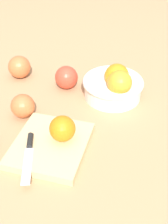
{
  "coord_description": "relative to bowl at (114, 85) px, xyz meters",
  "views": [
    {
      "loc": [
        0.6,
        0.13,
        0.53
      ],
      "look_at": [
        -0.03,
        0.06,
        0.04
      ],
      "focal_mm": 47.75,
      "sensor_mm": 36.0,
      "label": 1
    }
  ],
  "objects": [
    {
      "name": "apple_mid_left",
      "position": [
        -0.04,
        -0.15,
        -0.01
      ],
      "size": [
        0.07,
        0.07,
        0.07
      ],
      "primitive_type": "sphere",
      "color": "#D6422D",
      "rests_on": "ground_plane"
    },
    {
      "name": "knife",
      "position": [
        0.28,
        -0.19,
        -0.02
      ],
      "size": [
        0.16,
        0.04,
        0.01
      ],
      "color": "silver",
      "rests_on": "cutting_board"
    },
    {
      "name": "cutting_board",
      "position": [
        0.25,
        -0.15,
        -0.03
      ],
      "size": [
        0.23,
        0.21,
        0.02
      ],
      "primitive_type": "cube",
      "rotation": [
        0.0,
        0.0,
        -0.16
      ],
      "color": "#DBB77F",
      "rests_on": "ground_plane"
    },
    {
      "name": "ground_plane",
      "position": [
        0.17,
        -0.14,
        -0.04
      ],
      "size": [
        2.4,
        2.4,
        0.0
      ],
      "primitive_type": "plane",
      "color": "tan"
    },
    {
      "name": "bowl",
      "position": [
        0.0,
        0.0,
        0.0
      ],
      "size": [
        0.19,
        0.19,
        0.11
      ],
      "color": "white",
      "rests_on": "ground_plane"
    },
    {
      "name": "apple_front_left_2",
      "position": [
        -0.09,
        -0.32,
        -0.01
      ],
      "size": [
        0.08,
        0.08,
        0.08
      ],
      "primitive_type": "sphere",
      "color": "#CC6638",
      "rests_on": "ground_plane"
    },
    {
      "name": "apple_front_left",
      "position": [
        0.12,
        -0.25,
        -0.01
      ],
      "size": [
        0.07,
        0.07,
        0.07
      ],
      "primitive_type": "sphere",
      "color": "#CC6638",
      "rests_on": "ground_plane"
    },
    {
      "name": "orange_on_board",
      "position": [
        0.23,
        -0.12,
        0.01
      ],
      "size": [
        0.07,
        0.07,
        0.07
      ],
      "primitive_type": "sphere",
      "color": "orange",
      "rests_on": "cutting_board"
    }
  ]
}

